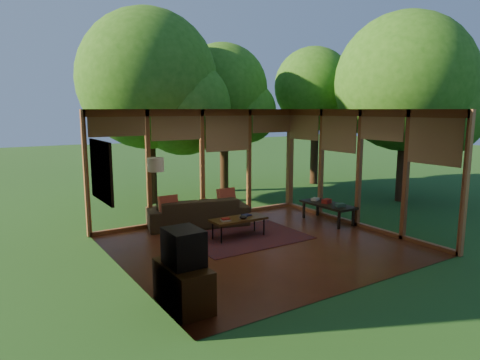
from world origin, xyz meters
TOP-DOWN VIEW (x-y plane):
  - floor at (0.00, 0.00)m, footprint 5.50×5.50m
  - ceiling at (0.00, 0.00)m, footprint 5.50×5.50m
  - wall_left at (-2.75, 0.00)m, footprint 0.04×5.00m
  - wall_front at (0.00, -2.50)m, footprint 5.50×0.04m
  - window_wall_back at (0.00, 2.50)m, footprint 5.50×0.12m
  - window_wall_right at (2.75, 0.00)m, footprint 0.12×5.00m
  - exterior_lawn at (8.00, 8.00)m, footprint 40.00×40.00m
  - tree_nw at (-0.37, 5.00)m, footprint 3.89×3.89m
  - tree_ne at (2.37, 5.54)m, footprint 2.94×2.94m
  - tree_se at (5.86, 1.23)m, footprint 3.92×3.92m
  - tree_far at (5.74, 4.90)m, footprint 2.77×2.77m
  - rug at (0.03, 0.63)m, footprint 2.49×1.76m
  - sofa at (-0.40, 2.00)m, footprint 2.46×1.45m
  - pillow_left at (-1.15, 1.95)m, footprint 0.42×0.23m
  - pillow_right at (0.35, 1.95)m, footprint 0.44×0.23m
  - ct_book_lower at (-0.45, 0.65)m, footprint 0.21×0.18m
  - ct_book_upper at (-0.45, 0.65)m, footprint 0.18×0.15m
  - ct_book_side at (0.15, 0.78)m, footprint 0.20×0.16m
  - ct_bowl at (-0.05, 0.60)m, footprint 0.16×0.16m
  - media_cabinet at (-2.47, -1.60)m, footprint 0.50×1.00m
  - television at (-2.45, -1.60)m, footprint 0.45×0.55m
  - console_book_a at (2.40, 0.21)m, footprint 0.24×0.20m
  - console_book_b at (2.40, 0.66)m, footprint 0.25×0.20m
  - console_book_c at (2.40, 1.06)m, footprint 0.25×0.22m
  - floor_lamp at (-1.36, 2.10)m, footprint 0.36×0.36m
  - coffee_table at (-0.10, 0.70)m, footprint 1.20×0.50m
  - side_console at (2.40, 0.61)m, footprint 0.60×1.40m
  - wall_painting at (-2.71, 1.40)m, footprint 0.06×1.35m

SIDE VIEW (x-z plane):
  - exterior_lawn at x=8.00m, z-range -0.01..-0.01m
  - floor at x=0.00m, z-range 0.00..0.00m
  - rug at x=0.03m, z-range 0.00..0.01m
  - media_cabinet at x=-2.47m, z-range 0.00..0.60m
  - sofa at x=-0.40m, z-range 0.00..0.67m
  - coffee_table at x=-0.10m, z-range 0.18..0.60m
  - side_console at x=2.40m, z-range 0.18..0.64m
  - ct_book_lower at x=-0.45m, z-range 0.42..0.45m
  - ct_book_side at x=0.15m, z-range 0.42..0.45m
  - ct_bowl at x=-0.05m, z-range 0.42..0.50m
  - ct_book_upper at x=-0.45m, z-range 0.45..0.48m
  - console_book_c at x=2.40m, z-range 0.45..0.51m
  - console_book_a at x=2.40m, z-range 0.45..0.53m
  - console_book_b at x=2.40m, z-range 0.46..0.55m
  - pillow_left at x=-1.15m, z-range 0.37..0.81m
  - pillow_right at x=0.35m, z-range 0.37..0.83m
  - television at x=-2.45m, z-range 0.60..1.10m
  - wall_left at x=-2.75m, z-range 0.00..2.70m
  - wall_front at x=0.00m, z-range 0.00..2.70m
  - window_wall_back at x=0.00m, z-range 0.00..2.70m
  - window_wall_right at x=2.75m, z-range 0.00..2.70m
  - floor_lamp at x=-1.36m, z-range 0.58..2.23m
  - wall_painting at x=-2.71m, z-range 0.98..2.12m
  - ceiling at x=0.00m, z-range 2.70..2.70m
  - tree_ne at x=2.37m, z-range 0.92..5.73m
  - tree_se at x=5.86m, z-range 0.74..6.16m
  - tree_far at x=5.74m, z-range 1.03..5.91m
  - tree_nw at x=-0.37m, z-range 0.78..6.25m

